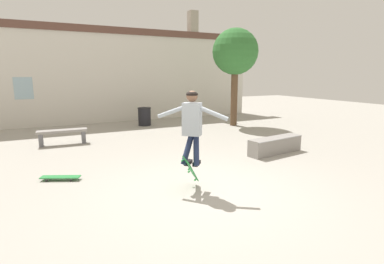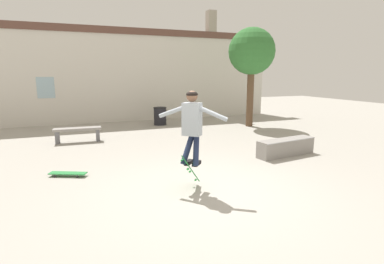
{
  "view_description": "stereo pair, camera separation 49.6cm",
  "coord_description": "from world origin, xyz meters",
  "px_view_note": "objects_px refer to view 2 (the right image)",
  "views": [
    {
      "loc": [
        -2.68,
        -4.82,
        2.25
      ],
      "look_at": [
        -0.19,
        0.18,
        1.16
      ],
      "focal_mm": 28.0,
      "sensor_mm": 36.0,
      "label": 1
    },
    {
      "loc": [
        -2.23,
        -5.02,
        2.25
      ],
      "look_at": [
        -0.19,
        0.18,
        1.16
      ],
      "focal_mm": 28.0,
      "sensor_mm": 36.0,
      "label": 2
    }
  ],
  "objects_px": {
    "skateboard_flipping": "(191,169)",
    "skater": "(192,122)",
    "skate_ledge": "(286,147)",
    "trash_bin": "(160,116)",
    "skateboard_resting": "(68,173)",
    "tree_right": "(252,53)",
    "park_bench": "(78,132)"
  },
  "relations": [
    {
      "from": "trash_bin",
      "to": "skater",
      "type": "xyz_separation_m",
      "value": [
        -1.47,
        -7.66,
        0.94
      ]
    },
    {
      "from": "trash_bin",
      "to": "skateboard_resting",
      "type": "xyz_separation_m",
      "value": [
        -3.77,
        -5.91,
        -0.35
      ]
    },
    {
      "from": "skateboard_resting",
      "to": "skater",
      "type": "bearing_deg",
      "value": -12.28
    },
    {
      "from": "skate_ledge",
      "to": "skateboard_resting",
      "type": "bearing_deg",
      "value": 168.72
    },
    {
      "from": "skater",
      "to": "skateboard_resting",
      "type": "relative_size",
      "value": 1.73
    },
    {
      "from": "park_bench",
      "to": "skater",
      "type": "relative_size",
      "value": 1.06
    },
    {
      "from": "tree_right",
      "to": "skateboard_flipping",
      "type": "xyz_separation_m",
      "value": [
        -5.04,
        -5.92,
        -2.7
      ]
    },
    {
      "from": "tree_right",
      "to": "skateboard_resting",
      "type": "xyz_separation_m",
      "value": [
        -7.31,
        -4.18,
        -3.06
      ]
    },
    {
      "from": "park_bench",
      "to": "skate_ledge",
      "type": "distance_m",
      "value": 6.66
    },
    {
      "from": "skate_ledge",
      "to": "skater",
      "type": "relative_size",
      "value": 1.29
    },
    {
      "from": "skate_ledge",
      "to": "trash_bin",
      "type": "height_order",
      "value": "trash_bin"
    },
    {
      "from": "trash_bin",
      "to": "skater",
      "type": "relative_size",
      "value": 0.55
    },
    {
      "from": "skateboard_resting",
      "to": "park_bench",
      "type": "bearing_deg",
      "value": 110.56
    },
    {
      "from": "skater",
      "to": "skateboard_flipping",
      "type": "xyz_separation_m",
      "value": [
        -0.02,
        0.01,
        -0.93
      ]
    },
    {
      "from": "skate_ledge",
      "to": "skater",
      "type": "xyz_separation_m",
      "value": [
        -3.37,
        -1.4,
        1.12
      ]
    },
    {
      "from": "trash_bin",
      "to": "skater",
      "type": "height_order",
      "value": "skater"
    },
    {
      "from": "trash_bin",
      "to": "skateboard_resting",
      "type": "relative_size",
      "value": 0.95
    },
    {
      "from": "trash_bin",
      "to": "skate_ledge",
      "type": "bearing_deg",
      "value": -73.14
    },
    {
      "from": "tree_right",
      "to": "skateboard_resting",
      "type": "distance_m",
      "value": 8.96
    },
    {
      "from": "skateboard_flipping",
      "to": "skater",
      "type": "bearing_deg",
      "value": -56.95
    },
    {
      "from": "skate_ledge",
      "to": "skater",
      "type": "height_order",
      "value": "skater"
    },
    {
      "from": "tree_right",
      "to": "skater",
      "type": "distance_m",
      "value": 7.96
    },
    {
      "from": "tree_right",
      "to": "skate_ledge",
      "type": "distance_m",
      "value": 5.62
    },
    {
      "from": "park_bench",
      "to": "skateboard_resting",
      "type": "bearing_deg",
      "value": -91.75
    },
    {
      "from": "skater",
      "to": "skateboard_flipping",
      "type": "relative_size",
      "value": 2.16
    },
    {
      "from": "tree_right",
      "to": "skateboard_flipping",
      "type": "height_order",
      "value": "tree_right"
    },
    {
      "from": "skateboard_flipping",
      "to": "skateboard_resting",
      "type": "height_order",
      "value": "skateboard_flipping"
    },
    {
      "from": "skate_ledge",
      "to": "skateboard_resting",
      "type": "relative_size",
      "value": 2.24
    },
    {
      "from": "tree_right",
      "to": "skater",
      "type": "xyz_separation_m",
      "value": [
        -5.02,
        -5.92,
        -1.77
      ]
    },
    {
      "from": "park_bench",
      "to": "tree_right",
      "type": "bearing_deg",
      "value": 7.68
    },
    {
      "from": "trash_bin",
      "to": "skateboard_flipping",
      "type": "xyz_separation_m",
      "value": [
        -1.5,
        -7.65,
        0.01
      ]
    },
    {
      "from": "skateboard_flipping",
      "to": "skateboard_resting",
      "type": "xyz_separation_m",
      "value": [
        -2.27,
        1.74,
        -0.36
      ]
    }
  ]
}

